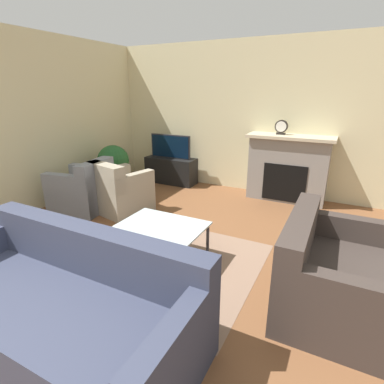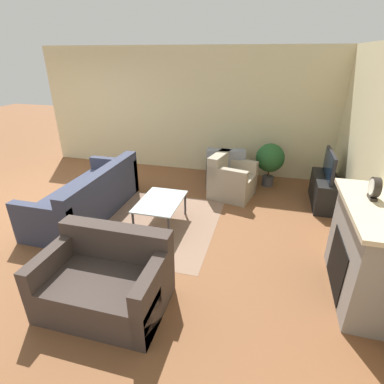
{
  "view_description": "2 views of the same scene",
  "coord_description": "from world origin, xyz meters",
  "px_view_note": "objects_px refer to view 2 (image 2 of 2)",
  "views": [
    {
      "loc": [
        1.73,
        -0.26,
        1.86
      ],
      "look_at": [
        0.16,
        2.81,
        0.68
      ],
      "focal_mm": 28.0,
      "sensor_mm": 36.0,
      "label": 1
    },
    {
      "loc": [
        4.0,
        3.85,
        2.54
      ],
      "look_at": [
        0.17,
        2.84,
        0.7
      ],
      "focal_mm": 28.0,
      "sensor_mm": 36.0,
      "label": 2
    }
  ],
  "objects_px": {
    "couch_loveseat": "(107,282)",
    "mantel_clock": "(375,188)",
    "armchair_by_window": "(225,170)",
    "coffee_table": "(160,203)",
    "tv": "(329,165)",
    "potted_plant": "(270,159)",
    "armchair_accent": "(230,181)",
    "couch_sectional": "(88,198)"
  },
  "relations": [
    {
      "from": "tv",
      "to": "mantel_clock",
      "type": "height_order",
      "value": "mantel_clock"
    },
    {
      "from": "couch_sectional",
      "to": "couch_loveseat",
      "type": "relative_size",
      "value": 1.71
    },
    {
      "from": "potted_plant",
      "to": "couch_loveseat",
      "type": "bearing_deg",
      "value": -22.6
    },
    {
      "from": "couch_sectional",
      "to": "armchair_by_window",
      "type": "height_order",
      "value": "same"
    },
    {
      "from": "armchair_by_window",
      "to": "coffee_table",
      "type": "distance_m",
      "value": 2.08
    },
    {
      "from": "tv",
      "to": "potted_plant",
      "type": "height_order",
      "value": "tv"
    },
    {
      "from": "armchair_by_window",
      "to": "coffee_table",
      "type": "bearing_deg",
      "value": 60.12
    },
    {
      "from": "couch_loveseat",
      "to": "armchair_by_window",
      "type": "xyz_separation_m",
      "value": [
        -3.69,
        0.69,
        0.01
      ]
    },
    {
      "from": "armchair_by_window",
      "to": "potted_plant",
      "type": "relative_size",
      "value": 1.02
    },
    {
      "from": "couch_loveseat",
      "to": "mantel_clock",
      "type": "bearing_deg",
      "value": 21.45
    },
    {
      "from": "tv",
      "to": "couch_loveseat",
      "type": "xyz_separation_m",
      "value": [
        3.19,
        -2.6,
        -0.47
      ]
    },
    {
      "from": "couch_loveseat",
      "to": "armchair_accent",
      "type": "bearing_deg",
      "value": 73.88
    },
    {
      "from": "tv",
      "to": "armchair_by_window",
      "type": "relative_size",
      "value": 0.96
    },
    {
      "from": "armchair_accent",
      "to": "potted_plant",
      "type": "relative_size",
      "value": 1.0
    },
    {
      "from": "armchair_accent",
      "to": "tv",
      "type": "bearing_deg",
      "value": -74.45
    },
    {
      "from": "armchair_accent",
      "to": "coffee_table",
      "type": "relative_size",
      "value": 0.96
    },
    {
      "from": "couch_sectional",
      "to": "mantel_clock",
      "type": "xyz_separation_m",
      "value": [
        0.74,
        4.01,
        0.98
      ]
    },
    {
      "from": "tv",
      "to": "couch_sectional",
      "type": "height_order",
      "value": "tv"
    },
    {
      "from": "potted_plant",
      "to": "tv",
      "type": "bearing_deg",
      "value": 58.04
    },
    {
      "from": "couch_sectional",
      "to": "armchair_accent",
      "type": "relative_size",
      "value": 2.46
    },
    {
      "from": "armchair_accent",
      "to": "potted_plant",
      "type": "height_order",
      "value": "potted_plant"
    },
    {
      "from": "couch_loveseat",
      "to": "armchair_accent",
      "type": "distance_m",
      "value": 3.24
    },
    {
      "from": "armchair_accent",
      "to": "mantel_clock",
      "type": "relative_size",
      "value": 3.73
    },
    {
      "from": "couch_loveseat",
      "to": "armchair_by_window",
      "type": "distance_m",
      "value": 3.76
    },
    {
      "from": "potted_plant",
      "to": "couch_sectional",
      "type": "bearing_deg",
      "value": -55.29
    },
    {
      "from": "potted_plant",
      "to": "mantel_clock",
      "type": "distance_m",
      "value": 3.05
    },
    {
      "from": "armchair_accent",
      "to": "mantel_clock",
      "type": "bearing_deg",
      "value": -126.73
    },
    {
      "from": "armchair_by_window",
      "to": "potted_plant",
      "type": "bearing_deg",
      "value": 178.56
    },
    {
      "from": "potted_plant",
      "to": "mantel_clock",
      "type": "relative_size",
      "value": 3.71
    },
    {
      "from": "tv",
      "to": "couch_sectional",
      "type": "distance_m",
      "value": 4.23
    },
    {
      "from": "couch_loveseat",
      "to": "coffee_table",
      "type": "xyz_separation_m",
      "value": [
        -1.74,
        -0.02,
        0.1
      ]
    },
    {
      "from": "couch_sectional",
      "to": "couch_loveseat",
      "type": "distance_m",
      "value": 2.24
    },
    {
      "from": "tv",
      "to": "coffee_table",
      "type": "xyz_separation_m",
      "value": [
        1.46,
        -2.62,
        -0.38
      ]
    },
    {
      "from": "potted_plant",
      "to": "coffee_table",
      "type": "bearing_deg",
      "value": -37.63
    },
    {
      "from": "tv",
      "to": "couch_sectional",
      "type": "relative_size",
      "value": 0.4
    },
    {
      "from": "couch_sectional",
      "to": "coffee_table",
      "type": "xyz_separation_m",
      "value": [
        0.05,
        1.34,
        0.1
      ]
    },
    {
      "from": "couch_sectional",
      "to": "couch_loveseat",
      "type": "xyz_separation_m",
      "value": [
        1.78,
        1.35,
        0.01
      ]
    },
    {
      "from": "couch_loveseat",
      "to": "mantel_clock",
      "type": "height_order",
      "value": "mantel_clock"
    },
    {
      "from": "tv",
      "to": "mantel_clock",
      "type": "distance_m",
      "value": 2.21
    },
    {
      "from": "armchair_by_window",
      "to": "mantel_clock",
      "type": "distance_m",
      "value": 3.43
    },
    {
      "from": "couch_sectional",
      "to": "mantel_clock",
      "type": "height_order",
      "value": "mantel_clock"
    },
    {
      "from": "armchair_accent",
      "to": "mantel_clock",
      "type": "height_order",
      "value": "mantel_clock"
    }
  ]
}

